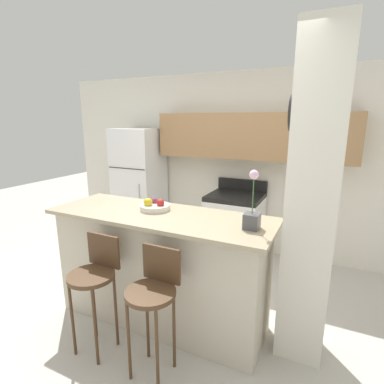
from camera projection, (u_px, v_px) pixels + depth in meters
ground_plane at (162, 317)px, 2.94m from camera, size 14.00×14.00×0.00m
wall_back at (237, 154)px, 4.22m from camera, size 5.60×0.38×2.55m
pillar_right at (312, 204)px, 2.24m from camera, size 0.38×0.32×2.55m
counter_bar at (161, 267)px, 2.82m from camera, size 2.08×0.72×1.07m
refrigerator at (140, 186)px, 4.72m from camera, size 0.67×0.64×1.77m
stove_range at (234, 226)px, 4.15m from camera, size 0.71×0.66×1.07m
bar_stool_left at (95, 276)px, 2.42m from camera, size 0.37×0.37×0.98m
bar_stool_right at (154, 293)px, 2.19m from camera, size 0.37×0.37×0.98m
orchid_vase at (252, 213)px, 2.29m from camera, size 0.12×0.12×0.46m
fruit_bowl at (154, 206)px, 2.80m from camera, size 0.28×0.28×0.12m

